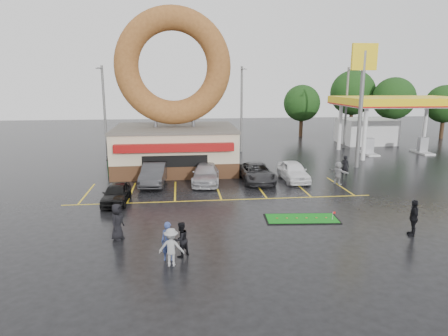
{
  "coord_description": "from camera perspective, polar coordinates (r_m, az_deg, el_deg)",
  "views": [
    {
      "loc": [
        -2.59,
        -21.19,
        7.57
      ],
      "look_at": [
        0.12,
        3.04,
        2.2
      ],
      "focal_mm": 32.0,
      "sensor_mm": 36.0,
      "label": 1
    }
  ],
  "objects": [
    {
      "name": "person_hoodie",
      "position": [
        16.96,
        -7.54,
        -11.15
      ],
      "size": [
        1.13,
        0.75,
        1.64
      ],
      "primitive_type": "imported",
      "rotation": [
        0.0,
        0.0,
        3.0
      ],
      "color": "gray",
      "rests_on": "ground"
    },
    {
      "name": "person_bystander",
      "position": [
        20.07,
        -15.01,
        -7.43
      ],
      "size": [
        0.84,
        1.02,
        1.8
      ],
      "primitive_type": "imported",
      "rotation": [
        0.0,
        0.0,
        1.21
      ],
      "color": "black",
      "rests_on": "ground"
    },
    {
      "name": "car_white",
      "position": [
        31.08,
        9.87,
        -0.44
      ],
      "size": [
        1.81,
        4.42,
        1.5
      ],
      "primitive_type": "imported",
      "rotation": [
        0.0,
        0.0,
        0.01
      ],
      "color": "white",
      "rests_on": "ground"
    },
    {
      "name": "tree_far_b",
      "position": [
        60.21,
        29.0,
        7.99
      ],
      "size": [
        4.9,
        4.9,
        7.0
      ],
      "color": "#332114",
      "rests_on": "ground"
    },
    {
      "name": "car_grey",
      "position": [
        30.47,
        4.68,
        -0.67
      ],
      "size": [
        2.38,
        5.0,
        1.38
      ],
      "primitive_type": "imported",
      "rotation": [
        0.0,
        0.0,
        0.02
      ],
      "color": "#2A2A2C",
      "rests_on": "ground"
    },
    {
      "name": "streetlight_right",
      "position": [
        47.02,
        17.11,
        8.48
      ],
      "size": [
        0.4,
        2.21,
        9.0
      ],
      "color": "slate",
      "rests_on": "ground"
    },
    {
      "name": "putting_green",
      "position": [
        22.81,
        11.02,
        -7.11
      ],
      "size": [
        4.18,
        2.07,
        0.51
      ],
      "color": "black",
      "rests_on": "ground"
    },
    {
      "name": "car_black",
      "position": [
        25.96,
        -15.13,
        -3.51
      ],
      "size": [
        1.64,
        3.79,
        1.27
      ],
      "primitive_type": "imported",
      "rotation": [
        0.0,
        0.0,
        -0.04
      ],
      "color": "black",
      "rests_on": "ground"
    },
    {
      "name": "tree_far_d",
      "position": [
        55.8,
        11.06,
        9.07
      ],
      "size": [
        4.9,
        4.9,
        7.0
      ],
      "color": "#332114",
      "rests_on": "ground"
    },
    {
      "name": "car_dgrey",
      "position": [
        30.03,
        -9.94,
        -0.82
      ],
      "size": [
        2.06,
        4.91,
        1.58
      ],
      "primitive_type": "imported",
      "rotation": [
        0.0,
        0.0,
        -0.08
      ],
      "color": "#2E2E31",
      "rests_on": "ground"
    },
    {
      "name": "donut_shop",
      "position": [
        34.3,
        -7.1,
        7.13
      ],
      "size": [
        10.2,
        8.7,
        13.5
      ],
      "color": "#472B19",
      "rests_on": "ground"
    },
    {
      "name": "tree_far_a",
      "position": [
        58.68,
        23.09,
        9.11
      ],
      "size": [
        5.6,
        5.6,
        8.0
      ],
      "color": "#332114",
      "rests_on": "ground"
    },
    {
      "name": "gas_station",
      "position": [
        47.96,
        21.91,
        6.9
      ],
      "size": [
        12.3,
        13.65,
        5.9
      ],
      "color": "silver",
      "rests_on": "ground"
    },
    {
      "name": "person_blackjkt",
      "position": [
        17.78,
        -6.18,
        -10.1
      ],
      "size": [
        0.96,
        0.95,
        1.56
      ],
      "primitive_type": "imported",
      "rotation": [
        0.0,
        0.0,
        3.88
      ],
      "color": "black",
      "rests_on": "ground"
    },
    {
      "name": "dumpster",
      "position": [
        33.67,
        -14.63,
        0.15
      ],
      "size": [
        1.81,
        1.22,
        1.3
      ],
      "primitive_type": "cube",
      "rotation": [
        0.0,
        0.0,
        -0.01
      ],
      "color": "#173C20",
      "rests_on": "ground"
    },
    {
      "name": "car_silver",
      "position": [
        29.98,
        -2.61,
        -0.83
      ],
      "size": [
        2.45,
        5.03,
        1.41
      ],
      "primitive_type": "imported",
      "rotation": [
        0.0,
        0.0,
        -0.1
      ],
      "color": "#A9A9AE",
      "rests_on": "ground"
    },
    {
      "name": "person_blue",
      "position": [
        17.49,
        -7.96,
        -10.32
      ],
      "size": [
        0.62,
        0.41,
        1.69
      ],
      "primitive_type": "imported",
      "rotation": [
        0.0,
        0.0,
        -0.0
      ],
      "color": "navy",
      "rests_on": "ground"
    },
    {
      "name": "ground",
      "position": [
        22.65,
        0.56,
        -7.11
      ],
      "size": [
        120.0,
        120.0,
        0.0
      ],
      "primitive_type": "plane",
      "color": "black",
      "rests_on": "ground"
    },
    {
      "name": "person_walker_near",
      "position": [
        30.72,
        15.98,
        -0.67
      ],
      "size": [
        1.29,
        1.63,
        1.73
      ],
      "primitive_type": "imported",
      "rotation": [
        0.0,
        0.0,
        2.14
      ],
      "color": "#959597",
      "rests_on": "ground"
    },
    {
      "name": "person_walker_far",
      "position": [
        33.06,
        16.89,
        0.2
      ],
      "size": [
        0.76,
        0.75,
        1.76
      ],
      "primitive_type": "imported",
      "rotation": [
        0.0,
        0.0,
        2.38
      ],
      "color": "black",
      "rests_on": "ground"
    },
    {
      "name": "streetlight_left",
      "position": [
        41.86,
        -16.74,
        8.08
      ],
      "size": [
        0.4,
        2.21,
        9.0
      ],
      "color": "slate",
      "rests_on": "ground"
    },
    {
      "name": "shell_sign",
      "position": [
        36.67,
        19.18,
        11.45
      ],
      "size": [
        2.2,
        0.36,
        10.6
      ],
      "color": "slate",
      "rests_on": "ground"
    },
    {
      "name": "streetlight_mid",
      "position": [
        42.71,
        2.54,
        8.67
      ],
      "size": [
        0.4,
        2.21,
        9.0
      ],
      "color": "slate",
      "rests_on": "ground"
    },
    {
      "name": "tree_far_c",
      "position": [
        60.44,
        17.92,
        10.19
      ],
      "size": [
        6.3,
        6.3,
        9.0
      ],
      "color": "#332114",
      "rests_on": "ground"
    },
    {
      "name": "person_cameraman",
      "position": [
        22.01,
        25.44,
        -6.43
      ],
      "size": [
        0.77,
        1.16,
        1.83
      ],
      "primitive_type": "imported",
      "rotation": [
        0.0,
        0.0,
        -1.9
      ],
      "color": "black",
      "rests_on": "ground"
    }
  ]
}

